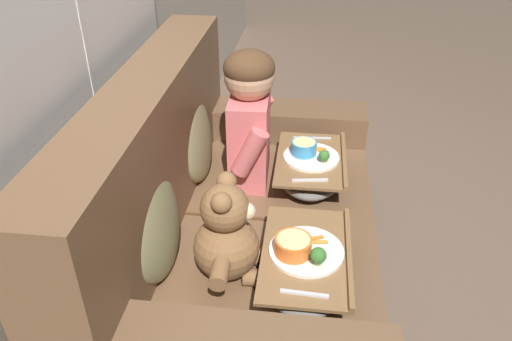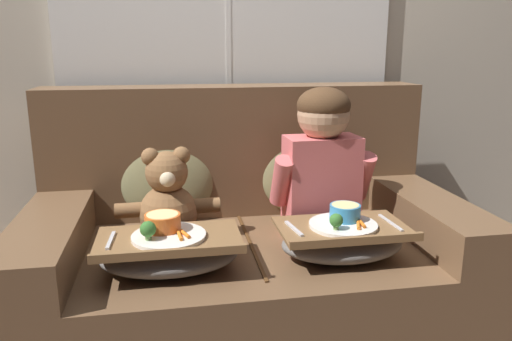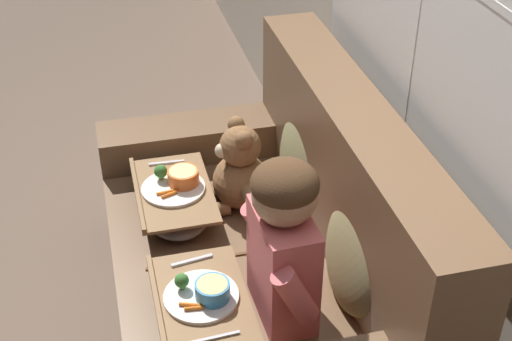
{
  "view_description": "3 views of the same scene",
  "coord_description": "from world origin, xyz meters",
  "px_view_note": "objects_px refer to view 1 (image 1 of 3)",
  "views": [
    {
      "loc": [
        -1.54,
        -0.21,
        1.63
      ],
      "look_at": [
        0.01,
        -0.02,
        0.64
      ],
      "focal_mm": 35.0,
      "sensor_mm": 36.0,
      "label": 1
    },
    {
      "loc": [
        -0.29,
        -1.79,
        1.15
      ],
      "look_at": [
        0.05,
        0.14,
        0.66
      ],
      "focal_mm": 35.0,
      "sensor_mm": 36.0,
      "label": 2
    },
    {
      "loc": [
        1.93,
        -0.45,
        2.13
      ],
      "look_at": [
        -0.11,
        0.06,
        0.71
      ],
      "focal_mm": 50.0,
      "sensor_mm": 36.0,
      "label": 3
    }
  ],
  "objects_px": {
    "couch": "(231,234)",
    "teddy_bear": "(227,237)",
    "child_figure": "(250,112)",
    "lap_tray_child": "(310,168)",
    "lap_tray_teddy": "(305,264)",
    "throw_pillow_behind_teddy": "(151,220)",
    "throw_pillow_behind_child": "(192,134)"
  },
  "relations": [
    {
      "from": "couch",
      "to": "lap_tray_teddy",
      "type": "height_order",
      "value": "couch"
    },
    {
      "from": "throw_pillow_behind_child",
      "to": "lap_tray_child",
      "type": "xyz_separation_m",
      "value": [
        0.0,
        -0.51,
        -0.13
      ]
    },
    {
      "from": "throw_pillow_behind_teddy",
      "to": "lap_tray_teddy",
      "type": "height_order",
      "value": "throw_pillow_behind_teddy"
    },
    {
      "from": "throw_pillow_behind_child",
      "to": "lap_tray_child",
      "type": "relative_size",
      "value": 0.96
    },
    {
      "from": "child_figure",
      "to": "lap_tray_child",
      "type": "relative_size",
      "value": 1.28
    },
    {
      "from": "throw_pillow_behind_child",
      "to": "throw_pillow_behind_teddy",
      "type": "distance_m",
      "value": 0.6
    },
    {
      "from": "lap_tray_child",
      "to": "lap_tray_teddy",
      "type": "distance_m",
      "value": 0.61
    },
    {
      "from": "couch",
      "to": "throw_pillow_behind_child",
      "type": "height_order",
      "value": "couch"
    },
    {
      "from": "teddy_bear",
      "to": "throw_pillow_behind_child",
      "type": "bearing_deg",
      "value": 22.85
    },
    {
      "from": "couch",
      "to": "throw_pillow_behind_teddy",
      "type": "height_order",
      "value": "couch"
    },
    {
      "from": "throw_pillow_behind_child",
      "to": "lap_tray_child",
      "type": "height_order",
      "value": "throw_pillow_behind_child"
    },
    {
      "from": "child_figure",
      "to": "lap_tray_teddy",
      "type": "distance_m",
      "value": 0.71
    },
    {
      "from": "throw_pillow_behind_teddy",
      "to": "child_figure",
      "type": "relative_size",
      "value": 0.74
    },
    {
      "from": "lap_tray_teddy",
      "to": "teddy_bear",
      "type": "bearing_deg",
      "value": 89.58
    },
    {
      "from": "child_figure",
      "to": "lap_tray_child",
      "type": "bearing_deg",
      "value": -89.88
    },
    {
      "from": "throw_pillow_behind_teddy",
      "to": "teddy_bear",
      "type": "relative_size",
      "value": 1.08
    },
    {
      "from": "throw_pillow_behind_teddy",
      "to": "lap_tray_child",
      "type": "relative_size",
      "value": 0.94
    },
    {
      "from": "lap_tray_teddy",
      "to": "couch",
      "type": "bearing_deg",
      "value": 44.99
    },
    {
      "from": "throw_pillow_behind_child",
      "to": "child_figure",
      "type": "height_order",
      "value": "child_figure"
    },
    {
      "from": "throw_pillow_behind_child",
      "to": "lap_tray_teddy",
      "type": "relative_size",
      "value": 0.91
    },
    {
      "from": "throw_pillow_behind_child",
      "to": "lap_tray_child",
      "type": "distance_m",
      "value": 0.53
    },
    {
      "from": "throw_pillow_behind_teddy",
      "to": "lap_tray_child",
      "type": "xyz_separation_m",
      "value": [
        0.6,
        -0.51,
        -0.13
      ]
    },
    {
      "from": "lap_tray_child",
      "to": "throw_pillow_behind_child",
      "type": "bearing_deg",
      "value": 90.06
    },
    {
      "from": "child_figure",
      "to": "lap_tray_child",
      "type": "distance_m",
      "value": 0.36
    },
    {
      "from": "couch",
      "to": "teddy_bear",
      "type": "bearing_deg",
      "value": -171.63
    },
    {
      "from": "throw_pillow_behind_child",
      "to": "throw_pillow_behind_teddy",
      "type": "bearing_deg",
      "value": 180.0
    },
    {
      "from": "couch",
      "to": "lap_tray_child",
      "type": "distance_m",
      "value": 0.45
    },
    {
      "from": "throw_pillow_behind_teddy",
      "to": "teddy_bear",
      "type": "bearing_deg",
      "value": -89.96
    },
    {
      "from": "child_figure",
      "to": "teddy_bear",
      "type": "relative_size",
      "value": 1.47
    },
    {
      "from": "teddy_bear",
      "to": "lap_tray_child",
      "type": "distance_m",
      "value": 0.66
    },
    {
      "from": "lap_tray_child",
      "to": "couch",
      "type": "bearing_deg",
      "value": 134.82
    },
    {
      "from": "child_figure",
      "to": "teddy_bear",
      "type": "height_order",
      "value": "child_figure"
    }
  ]
}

